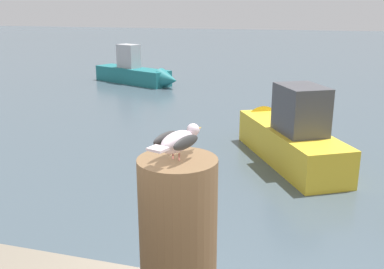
% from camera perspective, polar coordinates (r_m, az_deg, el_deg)
% --- Properties ---
extents(mooring_post, '(0.39, 0.39, 1.00)m').
position_cam_1_polar(mooring_post, '(2.29, -1.79, -15.06)').
color(mooring_post, '#4C3823').
rests_on(mooring_post, harbor_quay).
extents(seagull, '(0.20, 0.39, 0.14)m').
position_cam_1_polar(seagull, '(2.05, -1.83, -0.79)').
color(seagull, '#C66E60').
rests_on(seagull, mooring_post).
extents(boat_teal, '(4.35, 2.53, 1.68)m').
position_cam_1_polar(boat_teal, '(18.74, -7.03, 7.92)').
color(boat_teal, '#1E7075').
rests_on(boat_teal, ground_plane).
extents(boat_yellow, '(2.89, 4.10, 1.74)m').
position_cam_1_polar(boat_yellow, '(9.66, 11.90, 0.18)').
color(boat_yellow, yellow).
rests_on(boat_yellow, ground_plane).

